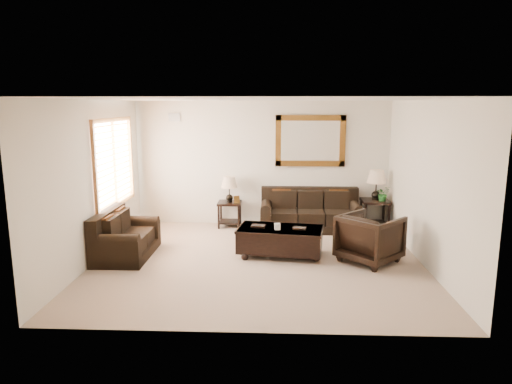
{
  "coord_description": "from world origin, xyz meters",
  "views": [
    {
      "loc": [
        0.28,
        -7.4,
        2.61
      ],
      "look_at": [
        -0.05,
        0.6,
        1.08
      ],
      "focal_mm": 32.0,
      "sensor_mm": 36.0,
      "label": 1
    }
  ],
  "objects_px": {
    "sofa": "(310,215)",
    "loveseat": "(123,240)",
    "end_table_right": "(376,191)",
    "end_table_left": "(229,194)",
    "armchair": "(370,236)",
    "coffee_table": "(280,238)"
  },
  "relations": [
    {
      "from": "coffee_table",
      "to": "end_table_left",
      "type": "bearing_deg",
      "value": 128.46
    },
    {
      "from": "end_table_left",
      "to": "sofa",
      "type": "bearing_deg",
      "value": -4.08
    },
    {
      "from": "loveseat",
      "to": "end_table_left",
      "type": "distance_m",
      "value": 2.67
    },
    {
      "from": "coffee_table",
      "to": "armchair",
      "type": "height_order",
      "value": "armchair"
    },
    {
      "from": "sofa",
      "to": "end_table_left",
      "type": "distance_m",
      "value": 1.79
    },
    {
      "from": "coffee_table",
      "to": "armchair",
      "type": "bearing_deg",
      "value": -1.09
    },
    {
      "from": "sofa",
      "to": "end_table_right",
      "type": "relative_size",
      "value": 1.66
    },
    {
      "from": "coffee_table",
      "to": "armchair",
      "type": "xyz_separation_m",
      "value": [
        1.5,
        -0.26,
        0.14
      ]
    },
    {
      "from": "sofa",
      "to": "armchair",
      "type": "bearing_deg",
      "value": -67.45
    },
    {
      "from": "end_table_right",
      "to": "armchair",
      "type": "relative_size",
      "value": 1.4
    },
    {
      "from": "end_table_left",
      "to": "end_table_right",
      "type": "xyz_separation_m",
      "value": [
        3.12,
        -0.04,
        0.11
      ]
    },
    {
      "from": "loveseat",
      "to": "armchair",
      "type": "xyz_separation_m",
      "value": [
        4.24,
        -0.11,
        0.15
      ]
    },
    {
      "from": "loveseat",
      "to": "end_table_right",
      "type": "height_order",
      "value": "end_table_right"
    },
    {
      "from": "armchair",
      "to": "end_table_right",
      "type": "bearing_deg",
      "value": -59.55
    },
    {
      "from": "end_table_left",
      "to": "armchair",
      "type": "bearing_deg",
      "value": -39.99
    },
    {
      "from": "end_table_left",
      "to": "end_table_right",
      "type": "relative_size",
      "value": 0.87
    },
    {
      "from": "sofa",
      "to": "end_table_right",
      "type": "distance_m",
      "value": 1.48
    },
    {
      "from": "loveseat",
      "to": "end_table_left",
      "type": "bearing_deg",
      "value": -39.01
    },
    {
      "from": "sofa",
      "to": "end_table_right",
      "type": "bearing_deg",
      "value": 3.6
    },
    {
      "from": "sofa",
      "to": "loveseat",
      "type": "bearing_deg",
      "value": -150.42
    },
    {
      "from": "end_table_right",
      "to": "armchair",
      "type": "height_order",
      "value": "end_table_right"
    },
    {
      "from": "loveseat",
      "to": "sofa",
      "type": "bearing_deg",
      "value": -60.42
    }
  ]
}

